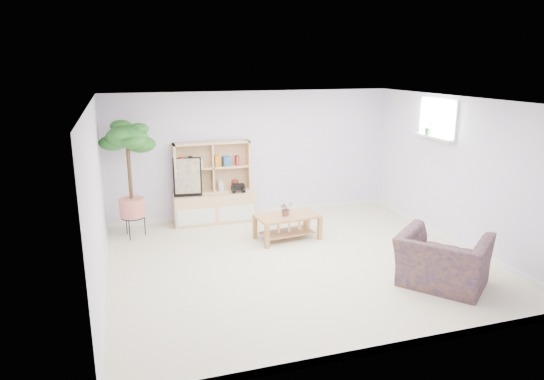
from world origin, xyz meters
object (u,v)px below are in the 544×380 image
object	(u,v)px
storage_unit	(214,183)
floor_tree	(130,180)
coffee_table	(287,227)
armchair	(443,257)

from	to	relation	value
storage_unit	floor_tree	size ratio (longest dim) A/B	0.75
storage_unit	coffee_table	size ratio (longest dim) A/B	1.44
storage_unit	armchair	bearing A→B (deg)	-56.34
armchair	floor_tree	bearing A→B (deg)	11.02
coffee_table	floor_tree	distance (m)	2.75
storage_unit	floor_tree	xyz separation A→B (m)	(-1.48, -0.37, 0.25)
storage_unit	armchair	world-z (taller)	storage_unit
storage_unit	coffee_table	xyz separation A→B (m)	(1.00, -1.28, -0.54)
storage_unit	coffee_table	bearing A→B (deg)	-51.89
floor_tree	armchair	bearing A→B (deg)	-39.74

